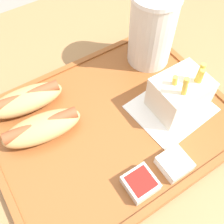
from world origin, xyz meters
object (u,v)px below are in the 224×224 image
object	(u,v)px
hot_dog_far	(26,100)
sauce_cup_mayo	(174,163)
soda_cup	(152,29)
fries_carton	(180,94)
sauce_cup_ketchup	(140,183)
hot_dog_near	(42,128)

from	to	relation	value
hot_dog_far	sauce_cup_mayo	xyz separation A→B (m)	(0.15, -0.25, -0.01)
soda_cup	sauce_cup_mayo	distance (m)	0.26
fries_carton	sauce_cup_mayo	world-z (taller)	fries_carton
soda_cup	sauce_cup_mayo	world-z (taller)	soda_cup
sauce_cup_mayo	hot_dog_far	bearing A→B (deg)	122.12
hot_dog_far	sauce_cup_ketchup	bearing A→B (deg)	-70.04
sauce_cup_mayo	sauce_cup_ketchup	bearing A→B (deg)	176.72
soda_cup	sauce_cup_mayo	xyz separation A→B (m)	(-0.12, -0.23, -0.07)
sauce_cup_mayo	soda_cup	bearing A→B (deg)	62.37
hot_dog_near	sauce_cup_ketchup	bearing A→B (deg)	-62.73
hot_dog_far	hot_dog_near	distance (m)	0.07
sauce_cup_mayo	fries_carton	bearing A→B (deg)	47.62
soda_cup	hot_dog_far	xyz separation A→B (m)	(-0.27, 0.02, -0.06)
soda_cup	sauce_cup_ketchup	bearing A→B (deg)	-129.79
hot_dog_near	fries_carton	size ratio (longest dim) A/B	1.35
hot_dog_far	hot_dog_near	world-z (taller)	same
sauce_cup_ketchup	hot_dog_near	bearing A→B (deg)	117.27
soda_cup	fries_carton	xyz separation A→B (m)	(-0.03, -0.13, -0.04)
hot_dog_far	soda_cup	bearing A→B (deg)	-4.43
fries_carton	sauce_cup_ketchup	bearing A→B (deg)	-149.67
hot_dog_far	sauce_cup_ketchup	xyz separation A→B (m)	(0.09, -0.24, -0.01)
hot_dog_far	fries_carton	world-z (taller)	fries_carton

